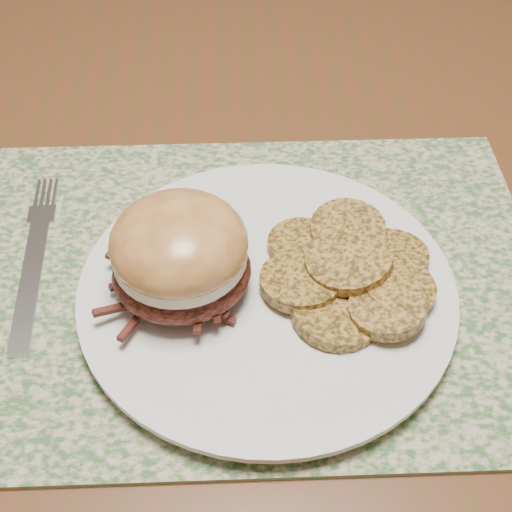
{
  "coord_description": "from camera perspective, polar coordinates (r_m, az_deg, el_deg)",
  "views": [
    {
      "loc": [
        0.26,
        -0.39,
        1.16
      ],
      "look_at": [
        0.27,
        -0.04,
        0.79
      ],
      "focal_mm": 50.0,
      "sensor_mm": 36.0,
      "label": 1
    }
  ],
  "objects": [
    {
      "name": "placemat",
      "position": [
        0.55,
        -0.33,
        -1.74
      ],
      "size": [
        0.45,
        0.33,
        0.0
      ],
      "primitive_type": "cube",
      "color": "#395F30",
      "rests_on": "dining_table"
    },
    {
      "name": "dinner_plate",
      "position": [
        0.53,
        0.88,
        -2.92
      ],
      "size": [
        0.26,
        0.26,
        0.02
      ],
      "primitive_type": "cylinder",
      "color": "silver",
      "rests_on": "placemat"
    },
    {
      "name": "fork",
      "position": [
        0.58,
        -17.28,
        -0.06
      ],
      "size": [
        0.03,
        0.19,
        0.0
      ],
      "rotation": [
        0.0,
        0.0,
        0.05
      ],
      "color": "silver",
      "rests_on": "placemat"
    },
    {
      "name": "roasted_potatoes",
      "position": [
        0.52,
        7.52,
        -1.24
      ],
      "size": [
        0.14,
        0.15,
        0.03
      ],
      "color": "olive",
      "rests_on": "dinner_plate"
    },
    {
      "name": "pork_sandwich",
      "position": [
        0.49,
        -6.1,
        0.09
      ],
      "size": [
        0.11,
        0.11,
        0.07
      ],
      "rotation": [
        0.0,
        0.0,
        0.15
      ],
      "color": "black",
      "rests_on": "dinner_plate"
    }
  ]
}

